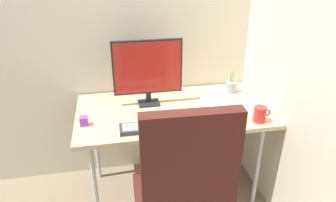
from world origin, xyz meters
TOP-DOWN VIEW (x-y plane):
  - ground_plane at (0.00, 0.00)m, footprint 8.00×8.00m
  - wall_back at (0.00, 0.39)m, footprint 3.03×0.04m
  - wall_side_right at (0.69, -0.25)m, footprint 0.04×2.43m
  - desk at (0.00, 0.00)m, footprint 1.33×0.72m
  - office_chair at (-0.08, -0.70)m, footprint 0.60×0.62m
  - monitor at (-0.15, 0.12)m, footprint 0.48×0.12m
  - keyboard at (-0.17, -0.24)m, footprint 0.41×0.12m
  - mouse at (0.23, -0.20)m, footprint 0.07×0.10m
  - pen_holder at (0.51, 0.20)m, footprint 0.08×0.08m
  - notebook at (0.30, 0.02)m, footprint 0.16×0.23m
  - coffee_mug at (0.52, -0.28)m, footprint 0.11×0.08m
  - desk_clamp_accessory at (-0.60, -0.12)m, footprint 0.05×0.05m

SIDE VIEW (x-z plane):
  - ground_plane at x=0.00m, z-range 0.00..0.00m
  - office_chair at x=-0.08m, z-range 0.01..1.15m
  - desk at x=0.00m, z-range 0.31..1.04m
  - notebook at x=0.30m, z-range 0.72..0.75m
  - keyboard at x=-0.17m, z-range 0.72..0.75m
  - mouse at x=0.23m, z-range 0.72..0.76m
  - desk_clamp_accessory at x=-0.60m, z-range 0.72..0.78m
  - pen_holder at x=0.51m, z-range 0.68..0.85m
  - coffee_mug at x=0.52m, z-range 0.72..0.83m
  - monitor at x=-0.15m, z-range 0.75..1.22m
  - wall_back at x=0.00m, z-range 0.00..2.80m
  - wall_side_right at x=0.69m, z-range 0.00..2.80m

